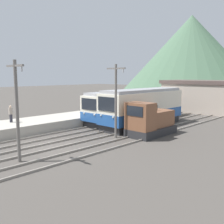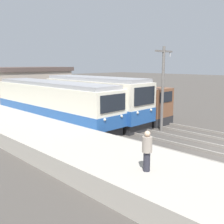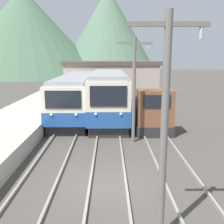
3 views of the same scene
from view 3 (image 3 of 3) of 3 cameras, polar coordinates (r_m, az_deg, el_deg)
The scene contains 11 objects.
ground_plane at distance 10.99m, azimuth -1.97°, elevation -15.42°, with size 200.00×200.00×0.00m, color #47423D.
track_left at distance 11.32m, azimuth -15.70°, elevation -14.62°, with size 1.54×60.00×0.14m.
track_center at distance 10.95m, azimuth -0.89°, elevation -15.10°, with size 1.54×60.00×0.14m.
track_right at distance 11.34m, azimuth 14.97°, elevation -14.54°, with size 1.54×60.00×0.14m.
commuter_train_left at distance 23.58m, azimuth -7.55°, elevation 3.45°, with size 2.84×14.41×3.50m.
commuter_train_center at distance 21.20m, azimuth -0.74°, elevation 3.03°, with size 2.84×10.69×3.86m.
shunting_locomotive at distance 18.59m, azimuth 8.53°, elevation -0.17°, with size 2.40×4.76×3.00m.
catenary_mast_near at distance 6.93m, azimuth 11.45°, elevation -2.10°, with size 2.00×0.20×6.16m.
catenary_mast_mid at distance 15.35m, azimuth 4.85°, elevation 5.66°, with size 2.00×0.20×6.16m.
station_building at distance 35.87m, azimuth -0.11°, elevation 7.44°, with size 12.60×6.30×4.52m.
mountain_backdrop at distance 78.07m, azimuth -12.62°, elevation 16.52°, with size 58.86×42.68×24.23m.
Camera 3 is at (0.27, -9.77, 5.03)m, focal length 42.00 mm.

